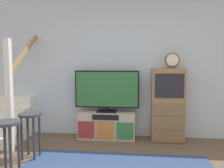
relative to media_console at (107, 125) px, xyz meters
The scene contains 8 objects.
back_wall 1.17m from the media_console, 41.69° to the left, with size 6.40×0.12×2.70m, color silver.
media_console is the anchor object (origin of this frame).
television 0.67m from the media_console, 90.00° to the left, with size 1.21×0.22×0.78m.
side_cabinet 1.19m from the media_console, ahead, with size 0.58×0.38×1.33m.
desk_clock 1.70m from the media_console, ahead, with size 0.25×0.08×0.28m.
staircase 1.94m from the media_console, behind, with size 1.00×1.36×2.20m.
bar_stool_near 1.87m from the media_console, 124.88° to the right, with size 0.34×0.34×0.69m.
bar_stool_far 1.44m from the media_console, 135.18° to the right, with size 0.34×0.34×0.68m.
Camera 1 is at (0.24, -1.86, 1.38)m, focal length 35.37 mm.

